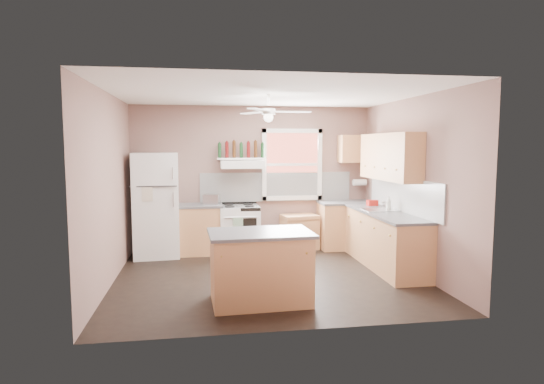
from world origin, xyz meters
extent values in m
plane|color=black|center=(0.00, 0.00, 0.00)|extent=(4.50, 4.50, 0.00)
plane|color=white|center=(0.00, 0.00, 2.70)|extent=(4.50, 4.50, 0.00)
cube|color=#7D5D54|center=(0.00, 2.02, 1.35)|extent=(4.50, 0.05, 2.70)
cube|color=#7D5D54|center=(2.27, 0.00, 1.35)|extent=(0.05, 4.00, 2.70)
cube|color=#7D5D54|center=(-2.27, 0.00, 1.35)|extent=(0.05, 4.00, 2.70)
cube|color=white|center=(0.45, 1.99, 1.18)|extent=(2.90, 0.03, 0.55)
cube|color=white|center=(2.23, 0.30, 1.18)|extent=(0.03, 2.60, 0.55)
cube|color=brown|center=(0.75, 1.98, 1.60)|extent=(1.00, 0.02, 1.20)
cube|color=white|center=(0.75, 1.96, 1.60)|extent=(1.16, 0.07, 1.36)
cube|color=white|center=(-1.77, 1.62, 0.92)|extent=(0.83, 0.81, 1.84)
cube|color=tan|center=(-1.06, 1.70, 0.43)|extent=(0.90, 0.60, 0.86)
cube|color=#4A4A4D|center=(-1.06, 1.70, 0.88)|extent=(0.92, 0.62, 0.04)
cube|color=silver|center=(-0.80, 1.69, 0.99)|extent=(0.31, 0.23, 0.18)
cube|color=white|center=(-0.29, 1.70, 0.43)|extent=(0.72, 0.65, 0.86)
cube|color=white|center=(-0.23, 1.75, 1.62)|extent=(0.78, 0.50, 0.14)
cube|color=white|center=(-0.23, 1.87, 1.72)|extent=(0.90, 0.26, 0.03)
cube|color=tan|center=(0.86, 1.75, 0.33)|extent=(0.72, 0.55, 0.66)
cube|color=tan|center=(1.75, 1.70, 0.43)|extent=(1.00, 0.60, 0.86)
cube|color=tan|center=(1.95, 0.30, 0.43)|extent=(0.60, 2.20, 0.86)
cube|color=#4A4A4D|center=(1.75, 1.70, 0.88)|extent=(1.02, 0.62, 0.04)
cube|color=#4A4A4D|center=(1.94, 0.30, 0.88)|extent=(0.62, 2.22, 0.04)
cube|color=silver|center=(1.94, 0.50, 0.90)|extent=(0.55, 0.45, 0.03)
cylinder|color=silver|center=(2.10, 0.50, 0.97)|extent=(0.03, 0.03, 0.14)
cube|color=tan|center=(2.08, 0.50, 1.78)|extent=(0.33, 1.80, 0.76)
cube|color=tan|center=(1.95, 1.83, 1.90)|extent=(0.60, 0.33, 0.52)
cylinder|color=white|center=(2.07, 1.86, 1.25)|extent=(0.26, 0.12, 0.12)
cube|color=tan|center=(-0.26, -1.06, 0.43)|extent=(1.23, 0.81, 0.86)
cube|color=#4A4A4D|center=(-0.26, -1.06, 0.88)|extent=(1.30, 0.88, 0.04)
cylinder|color=white|center=(0.00, 0.00, 2.45)|extent=(0.20, 0.20, 0.08)
imported|color=silver|center=(2.08, 0.48, 1.01)|extent=(0.12, 0.12, 0.23)
cube|color=#B7170F|center=(2.02, 1.05, 0.95)|extent=(0.19, 0.13, 0.10)
cylinder|color=#143819|center=(-0.63, 1.87, 1.87)|extent=(0.06, 0.06, 0.27)
cylinder|color=#590F0F|center=(-0.50, 1.87, 1.88)|extent=(0.06, 0.06, 0.29)
cylinder|color=#3F230F|center=(-0.36, 1.87, 1.89)|extent=(0.06, 0.06, 0.31)
cylinder|color=#143819|center=(-0.23, 1.87, 1.87)|extent=(0.06, 0.06, 0.27)
cylinder|color=#590F0F|center=(-0.10, 1.87, 1.88)|extent=(0.06, 0.06, 0.29)
cylinder|color=#3F230F|center=(0.04, 1.87, 1.89)|extent=(0.06, 0.06, 0.31)
cylinder|color=#143819|center=(0.17, 1.87, 1.87)|extent=(0.06, 0.06, 0.27)
camera|label=1|loc=(-0.98, -6.56, 1.96)|focal=30.00mm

